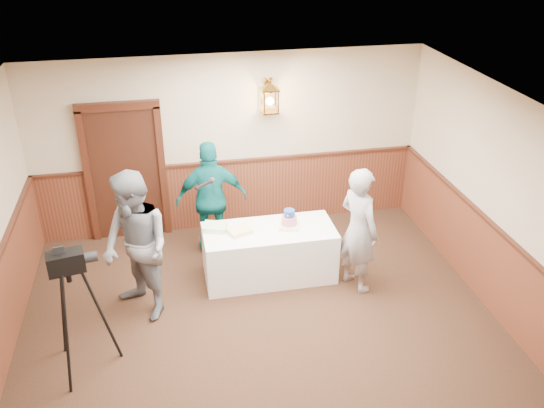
{
  "coord_description": "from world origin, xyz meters",
  "views": [
    {
      "loc": [
        -0.99,
        -4.74,
        4.72
      ],
      "look_at": [
        0.31,
        1.7,
        1.25
      ],
      "focal_mm": 38.0,
      "sensor_mm": 36.0,
      "label": 1
    }
  ],
  "objects_px": {
    "tiered_cake": "(289,220)",
    "tv_camera_rig": "(77,318)",
    "display_table": "(269,253)",
    "assistant_p": "(212,199)",
    "interviewer": "(136,247)",
    "baker": "(359,230)",
    "sheet_cake_green": "(215,227)",
    "sheet_cake_yellow": "(240,231)"
  },
  "relations": [
    {
      "from": "display_table",
      "to": "sheet_cake_green",
      "type": "bearing_deg",
      "value": 168.04
    },
    {
      "from": "tiered_cake",
      "to": "tv_camera_rig",
      "type": "height_order",
      "value": "tv_camera_rig"
    },
    {
      "from": "tiered_cake",
      "to": "display_table",
      "type": "bearing_deg",
      "value": -177.18
    },
    {
      "from": "sheet_cake_yellow",
      "to": "interviewer",
      "type": "bearing_deg",
      "value": -160.21
    },
    {
      "from": "tiered_cake",
      "to": "sheet_cake_green",
      "type": "xyz_separation_m",
      "value": [
        -1.0,
        0.14,
        -0.07
      ]
    },
    {
      "from": "baker",
      "to": "assistant_p",
      "type": "bearing_deg",
      "value": 30.13
    },
    {
      "from": "display_table",
      "to": "baker",
      "type": "distance_m",
      "value": 1.31
    },
    {
      "from": "tiered_cake",
      "to": "baker",
      "type": "height_order",
      "value": "baker"
    },
    {
      "from": "display_table",
      "to": "baker",
      "type": "xyz_separation_m",
      "value": [
        1.11,
        -0.46,
        0.51
      ]
    },
    {
      "from": "tiered_cake",
      "to": "tv_camera_rig",
      "type": "relative_size",
      "value": 0.21
    },
    {
      "from": "sheet_cake_green",
      "to": "sheet_cake_yellow",
      "type": "bearing_deg",
      "value": -26.64
    },
    {
      "from": "sheet_cake_yellow",
      "to": "tv_camera_rig",
      "type": "distance_m",
      "value": 2.41
    },
    {
      "from": "display_table",
      "to": "assistant_p",
      "type": "height_order",
      "value": "assistant_p"
    },
    {
      "from": "tv_camera_rig",
      "to": "sheet_cake_green",
      "type": "bearing_deg",
      "value": 30.67
    },
    {
      "from": "tv_camera_rig",
      "to": "tiered_cake",
      "type": "bearing_deg",
      "value": 15.85
    },
    {
      "from": "sheet_cake_green",
      "to": "interviewer",
      "type": "height_order",
      "value": "interviewer"
    },
    {
      "from": "sheet_cake_green",
      "to": "display_table",
      "type": "bearing_deg",
      "value": -11.96
    },
    {
      "from": "sheet_cake_green",
      "to": "assistant_p",
      "type": "xyz_separation_m",
      "value": [
        0.03,
        0.67,
        0.09
      ]
    },
    {
      "from": "tiered_cake",
      "to": "baker",
      "type": "distance_m",
      "value": 0.96
    },
    {
      "from": "tiered_cake",
      "to": "interviewer",
      "type": "relative_size",
      "value": 0.17
    },
    {
      "from": "display_table",
      "to": "assistant_p",
      "type": "bearing_deg",
      "value": 130.2
    },
    {
      "from": "interviewer",
      "to": "baker",
      "type": "distance_m",
      "value": 2.86
    },
    {
      "from": "interviewer",
      "to": "baker",
      "type": "height_order",
      "value": "interviewer"
    },
    {
      "from": "baker",
      "to": "display_table",
      "type": "bearing_deg",
      "value": 42.97
    },
    {
      "from": "tiered_cake",
      "to": "baker",
      "type": "relative_size",
      "value": 0.18
    },
    {
      "from": "tv_camera_rig",
      "to": "baker",
      "type": "bearing_deg",
      "value": 3.13
    },
    {
      "from": "display_table",
      "to": "baker",
      "type": "relative_size",
      "value": 1.02
    },
    {
      "from": "sheet_cake_yellow",
      "to": "assistant_p",
      "type": "bearing_deg",
      "value": 109.1
    },
    {
      "from": "sheet_cake_green",
      "to": "assistant_p",
      "type": "bearing_deg",
      "value": 87.49
    },
    {
      "from": "sheet_cake_green",
      "to": "assistant_p",
      "type": "relative_size",
      "value": 0.18
    },
    {
      "from": "display_table",
      "to": "tiered_cake",
      "type": "xyz_separation_m",
      "value": [
        0.28,
        0.01,
        0.48
      ]
    },
    {
      "from": "tiered_cake",
      "to": "assistant_p",
      "type": "xyz_separation_m",
      "value": [
        -0.97,
        0.8,
        0.03
      ]
    },
    {
      "from": "tiered_cake",
      "to": "tv_camera_rig",
      "type": "distance_m",
      "value": 3.02
    },
    {
      "from": "assistant_p",
      "to": "tv_camera_rig",
      "type": "bearing_deg",
      "value": 51.12
    },
    {
      "from": "display_table",
      "to": "tv_camera_rig",
      "type": "height_order",
      "value": "tv_camera_rig"
    },
    {
      "from": "sheet_cake_green",
      "to": "assistant_p",
      "type": "distance_m",
      "value": 0.67
    },
    {
      "from": "tiered_cake",
      "to": "assistant_p",
      "type": "bearing_deg",
      "value": 140.45
    },
    {
      "from": "sheet_cake_green",
      "to": "tiered_cake",
      "type": "bearing_deg",
      "value": -7.87
    },
    {
      "from": "tiered_cake",
      "to": "interviewer",
      "type": "height_order",
      "value": "interviewer"
    },
    {
      "from": "interviewer",
      "to": "baker",
      "type": "relative_size",
      "value": 1.11
    },
    {
      "from": "sheet_cake_yellow",
      "to": "interviewer",
      "type": "xyz_separation_m",
      "value": [
        -1.34,
        -0.48,
        0.2
      ]
    },
    {
      "from": "sheet_cake_yellow",
      "to": "baker",
      "type": "height_order",
      "value": "baker"
    }
  ]
}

